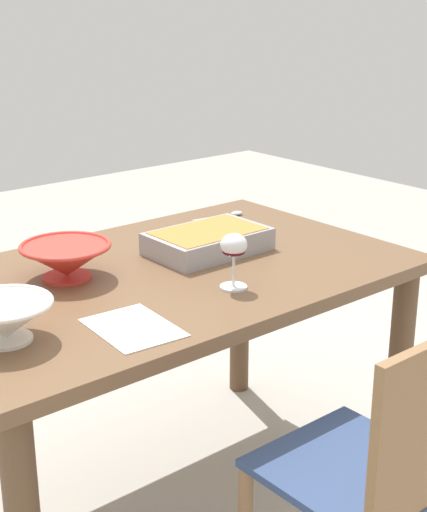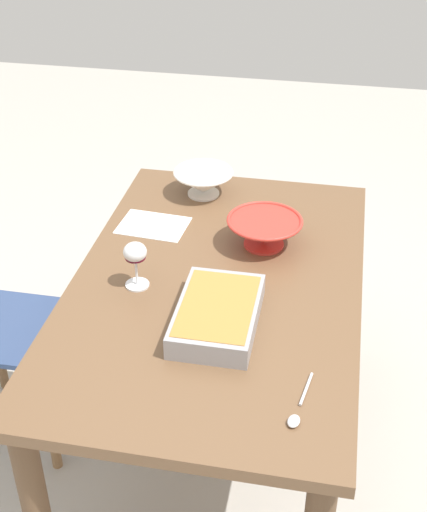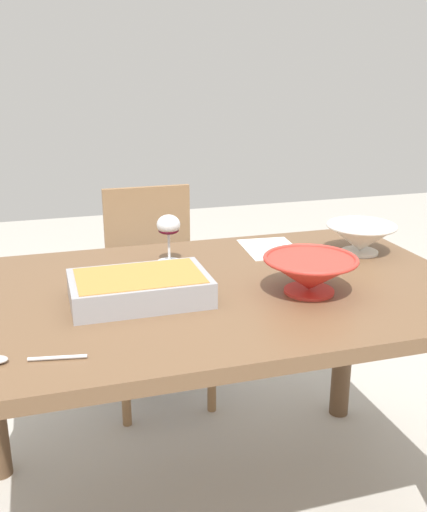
% 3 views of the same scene
% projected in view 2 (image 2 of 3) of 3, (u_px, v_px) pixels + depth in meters
% --- Properties ---
extents(ground_plane, '(8.00, 8.00, 0.00)m').
position_uv_depth(ground_plane, '(216.00, 448.00, 2.63)').
color(ground_plane, '#B2ADA3').
extents(dining_table, '(1.43, 0.89, 0.76)m').
position_uv_depth(dining_table, '(217.00, 310.00, 2.28)').
color(dining_table, brown).
rests_on(dining_table, ground_plane).
extents(wine_glass, '(0.07, 0.07, 0.15)m').
position_uv_depth(wine_glass, '(135.00, 256.00, 2.14)').
color(wine_glass, white).
rests_on(wine_glass, dining_table).
extents(casserole_dish, '(0.35, 0.23, 0.07)m').
position_uv_depth(casserole_dish, '(217.00, 314.00, 2.02)').
color(casserole_dish, '#99999E').
rests_on(casserole_dish, dining_table).
extents(mixing_bowl, '(0.22, 0.22, 0.10)m').
position_uv_depth(mixing_bowl, '(203.00, 182.00, 2.66)').
color(mixing_bowl, white).
rests_on(mixing_bowl, dining_table).
extents(small_bowl, '(0.25, 0.25, 0.10)m').
position_uv_depth(small_bowl, '(264.00, 231.00, 2.36)').
color(small_bowl, red).
rests_on(small_bowl, dining_table).
extents(serving_spoon, '(0.20, 0.05, 0.01)m').
position_uv_depth(serving_spoon, '(298.00, 411.00, 1.74)').
color(serving_spoon, silver).
rests_on(serving_spoon, dining_table).
extents(napkin, '(0.19, 0.25, 0.00)m').
position_uv_depth(napkin, '(153.00, 225.00, 2.49)').
color(napkin, white).
rests_on(napkin, dining_table).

